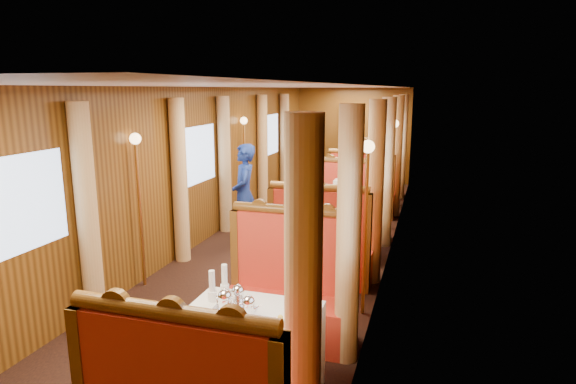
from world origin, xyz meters
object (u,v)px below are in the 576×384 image
at_px(table_mid, 336,233).
at_px(table_far, 367,187).
at_px(table_near, 252,354).
at_px(rose_vase_mid, 339,196).
at_px(banquette_far_fwd, 361,195).
at_px(tea_tray, 232,312).
at_px(banquette_mid_fwd, 321,251).
at_px(banquette_mid_aft, 348,213).
at_px(banquette_near_aft, 288,298).
at_px(teapot_back, 238,298).
at_px(teapot_left, 225,304).
at_px(passenger, 346,198).
at_px(steward, 244,195).
at_px(teapot_right, 249,309).
at_px(fruit_plate, 282,323).
at_px(rose_vase_far, 367,162).
at_px(banquette_far_aft, 373,177).

relative_size(table_mid, table_far, 1.00).
xyz_separation_m(table_near, rose_vase_mid, (0.02, 3.54, 0.55)).
bearing_deg(banquette_far_fwd, tea_tray, -91.26).
distance_m(banquette_mid_fwd, banquette_mid_aft, 2.03).
xyz_separation_m(banquette_near_aft, teapot_back, (-0.13, -0.96, 0.40)).
distance_m(table_mid, banquette_mid_fwd, 1.02).
bearing_deg(teapot_left, banquette_near_aft, 101.62).
bearing_deg(teapot_left, tea_tray, 31.83).
bearing_deg(tea_tray, passenger, 88.24).
height_order(table_near, steward, steward).
bearing_deg(tea_tray, banquette_mid_aft, 88.33).
distance_m(rose_vase_mid, steward, 1.58).
bearing_deg(teapot_right, tea_tray, 157.84).
bearing_deg(fruit_plate, tea_tray, 169.93).
xyz_separation_m(tea_tray, passenger, (0.13, 4.34, -0.02)).
bearing_deg(rose_vase_far, banquette_near_aft, -89.78).
bearing_deg(teapot_back, banquette_mid_aft, 109.33).
xyz_separation_m(banquette_mid_aft, teapot_right, (0.02, -4.62, 0.39)).
height_order(teapot_left, teapot_right, teapot_left).
bearing_deg(rose_vase_far, banquette_mid_fwd, -89.71).
distance_m(banquette_near_aft, banquette_far_aft, 7.00).
bearing_deg(fruit_plate, table_mid, 94.74).
xyz_separation_m(table_near, steward, (-1.55, 3.72, 0.44)).
height_order(tea_tray, rose_vase_far, rose_vase_far).
relative_size(banquette_mid_aft, teapot_left, 7.38).
xyz_separation_m(table_mid, teapot_back, (-0.13, -3.44, 0.44)).
bearing_deg(rose_vase_far, table_mid, -89.63).
relative_size(banquette_mid_aft, table_far, 1.28).
distance_m(table_near, table_mid, 3.50).
relative_size(banquette_far_fwd, rose_vase_far, 3.72).
height_order(rose_vase_mid, steward, steward).
distance_m(banquette_mid_fwd, rose_vase_far, 4.54).
height_order(table_far, rose_vase_mid, rose_vase_mid).
bearing_deg(table_mid, steward, 172.02).
xyz_separation_m(table_far, teapot_left, (-0.18, -7.08, 0.45)).
relative_size(table_near, rose_vase_far, 2.92).
distance_m(table_far, passenger, 2.76).
bearing_deg(teapot_right, teapot_back, 121.59).
height_order(teapot_left, teapot_back, teapot_left).
xyz_separation_m(banquette_far_aft, rose_vase_mid, (0.02, -4.48, 0.50)).
bearing_deg(table_far, table_near, -90.00).
relative_size(table_near, passenger, 1.38).
bearing_deg(banquette_mid_fwd, banquette_far_fwd, 90.00).
xyz_separation_m(steward, passenger, (1.55, 0.55, -0.07)).
distance_m(banquette_mid_fwd, table_far, 4.51).
bearing_deg(teapot_right, banquette_far_aft, 77.97).
distance_m(table_mid, teapot_back, 3.47).
bearing_deg(banquette_near_aft, fruit_plate, -75.43).
relative_size(banquette_far_fwd, steward, 0.82).
bearing_deg(fruit_plate, table_near, 153.44).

